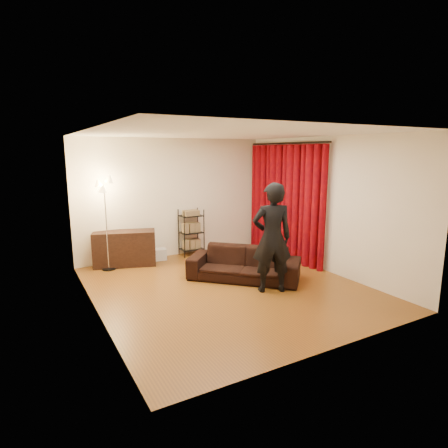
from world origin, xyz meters
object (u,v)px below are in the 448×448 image
storage_boxes (159,254)px  floor_lamp (106,225)px  sofa (244,264)px  person (272,238)px  media_cabinet (125,248)px  wire_shelf (191,232)px

storage_boxes → floor_lamp: 1.41m
sofa → floor_lamp: bearing=-177.3°
floor_lamp → person: bearing=-50.0°
person → media_cabinet: 3.35m
person → storage_boxes: bearing=-48.7°
wire_shelf → floor_lamp: floor_lamp is taller
wire_shelf → person: bearing=-74.8°
storage_boxes → wire_shelf: bearing=1.5°
floor_lamp → storage_boxes: bearing=7.4°
person → media_cabinet: bearing=-36.0°
sofa → floor_lamp: floor_lamp is taller
wire_shelf → floor_lamp: size_ratio=0.58×
media_cabinet → floor_lamp: bearing=-144.3°
sofa → person: (0.08, -0.75, 0.65)m
sofa → floor_lamp: (-2.12, 1.88, 0.64)m
sofa → person: size_ratio=1.09×
sofa → wire_shelf: size_ratio=1.91×
sofa → wire_shelf: bearing=138.9°
media_cabinet → storage_boxes: 0.81m
wire_shelf → floor_lamp: 2.00m
person → floor_lamp: 3.43m
storage_boxes → floor_lamp: (-1.14, -0.15, 0.81)m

